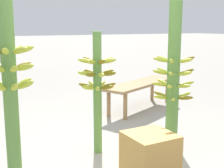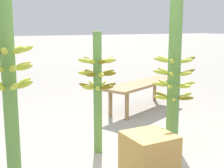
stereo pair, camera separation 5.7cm
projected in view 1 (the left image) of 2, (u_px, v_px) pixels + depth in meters
The scene contains 5 objects.
banana_stalk_left at pixel (10, 82), 2.60m from camera, with size 0.44×0.44×1.71m.
banana_stalk_center at pixel (97, 86), 3.27m from camera, with size 0.41×0.42×1.30m.
banana_stalk_right at pixel (173, 76), 3.42m from camera, with size 0.49×0.49×1.65m.
market_bench at pixel (140, 86), 5.10m from camera, with size 1.63×1.02×0.45m.
produce_crate at pixel (150, 155), 2.81m from camera, with size 0.41×0.41×0.41m.
Camera 1 is at (-1.37, -2.43, 1.36)m, focal length 50.00 mm.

